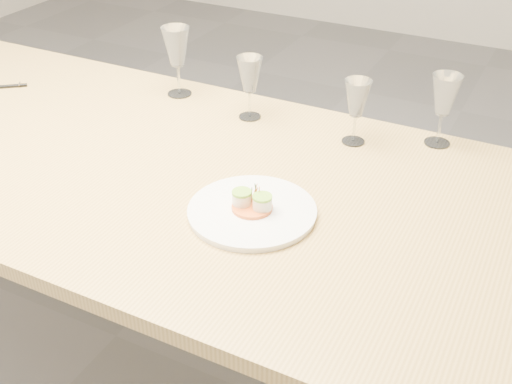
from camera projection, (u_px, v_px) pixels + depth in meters
The scene contains 8 objects.
ground at pixel (116, 336), 2.18m from camera, with size 7.00×7.00×0.00m, color slate.
dining_table at pixel (87, 163), 1.82m from camera, with size 2.40×1.00×0.75m.
dinner_plate at pixel (252, 210), 1.47m from camera, with size 0.30×0.30×0.08m.
ballpoint_pen at pixel (3, 87), 2.09m from camera, with size 0.13×0.10×0.01m.
wine_glass_1 at pixel (176, 48), 1.97m from camera, with size 0.09×0.09×0.22m.
wine_glass_2 at pixel (250, 76), 1.84m from camera, with size 0.08×0.08×0.19m.
wine_glass_3 at pixel (357, 100), 1.71m from camera, with size 0.07×0.07×0.18m.
wine_glass_4 at pixel (445, 97), 1.69m from camera, with size 0.08×0.08×0.20m.
Camera 1 is at (1.14, -1.18, 1.59)m, focal length 45.00 mm.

